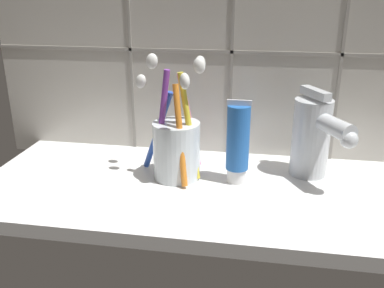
# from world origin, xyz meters

# --- Properties ---
(sink_counter) EXTENTS (0.69, 0.29, 0.02)m
(sink_counter) POSITION_xyz_m (0.00, 0.00, 0.01)
(sink_counter) COLOR white
(sink_counter) RESTS_ON ground
(tile_wall_backsplash) EXTENTS (0.79, 0.02, 0.52)m
(tile_wall_backsplash) POSITION_xyz_m (0.00, 0.15, 0.26)
(tile_wall_backsplash) COLOR #B7B2A8
(tile_wall_backsplash) RESTS_ON ground
(toothbrush_cup) EXTENTS (0.12, 0.11, 0.19)m
(toothbrush_cup) POSITION_xyz_m (-0.05, 0.02, 0.07)
(toothbrush_cup) COLOR silver
(toothbrush_cup) RESTS_ON sink_counter
(toothpaste_tube) EXTENTS (0.04, 0.03, 0.13)m
(toothpaste_tube) POSITION_xyz_m (0.04, 0.02, 0.08)
(toothpaste_tube) COLOR white
(toothpaste_tube) RESTS_ON sink_counter
(sink_faucet) EXTENTS (0.08, 0.12, 0.14)m
(sink_faucet) POSITION_xyz_m (0.15, 0.06, 0.09)
(sink_faucet) COLOR silver
(sink_faucet) RESTS_ON sink_counter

